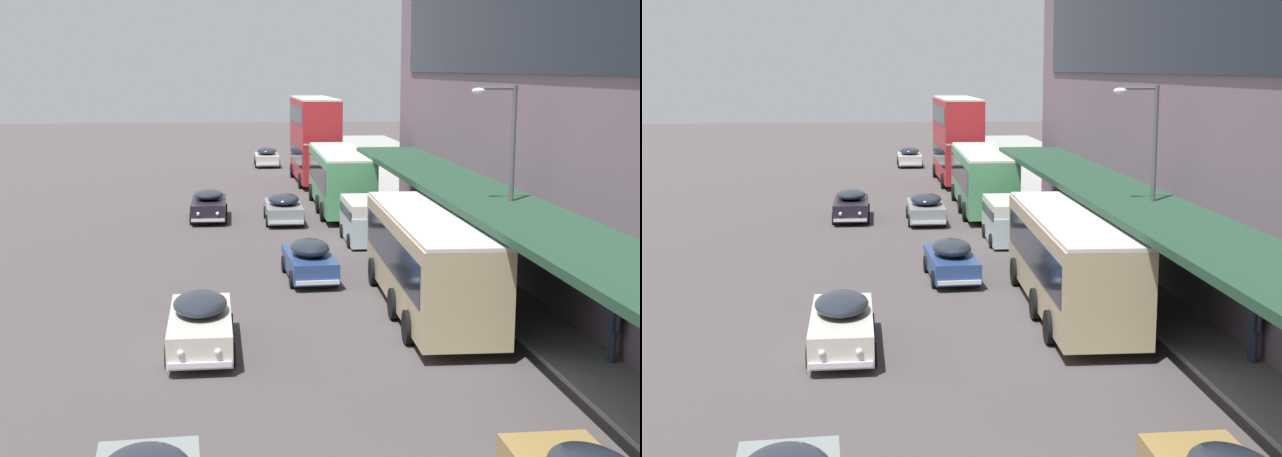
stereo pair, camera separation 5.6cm
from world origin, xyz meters
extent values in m
cube|color=#4C9660|center=(3.92, 36.26, 1.79)|extent=(2.76, 11.44, 2.88)
cube|color=black|center=(3.92, 36.26, 2.14)|extent=(2.79, 10.53, 1.27)
cube|color=silver|center=(3.92, 36.26, 3.28)|extent=(2.66, 11.43, 0.12)
cube|color=black|center=(4.01, 42.00, 2.98)|extent=(1.29, 0.08, 0.36)
cylinder|color=black|center=(2.70, 40.16, 0.50)|extent=(0.27, 1.00, 1.00)
cylinder|color=black|center=(5.27, 40.12, 0.50)|extent=(0.27, 1.00, 1.00)
cylinder|color=black|center=(2.57, 32.75, 0.50)|extent=(0.27, 1.00, 1.00)
cylinder|color=black|center=(5.15, 32.71, 0.50)|extent=(0.27, 1.00, 1.00)
cylinder|color=black|center=(2.62, 35.43, 0.50)|extent=(0.27, 1.00, 1.00)
cylinder|color=black|center=(5.19, 35.39, 0.50)|extent=(0.27, 1.00, 1.00)
cube|color=tan|center=(4.05, 15.05, 1.72)|extent=(2.73, 11.03, 2.74)
cube|color=black|center=(4.05, 15.05, 2.05)|extent=(2.75, 10.15, 1.20)
cube|color=silver|center=(4.05, 15.05, 3.14)|extent=(2.63, 11.03, 0.12)
cube|color=black|center=(4.18, 20.58, 2.84)|extent=(1.24, 0.09, 0.36)
cylinder|color=black|center=(2.91, 18.81, 0.50)|extent=(0.27, 1.01, 1.00)
cylinder|color=black|center=(5.38, 18.75, 0.50)|extent=(0.27, 1.01, 1.00)
cylinder|color=black|center=(2.74, 11.68, 0.50)|extent=(0.27, 1.01, 1.00)
cylinder|color=black|center=(5.21, 11.62, 0.50)|extent=(0.27, 1.01, 1.00)
cylinder|color=black|center=(2.80, 14.26, 0.50)|extent=(0.27, 1.01, 1.00)
cylinder|color=black|center=(5.27, 14.20, 0.50)|extent=(0.27, 1.01, 1.00)
cube|color=#AF2429|center=(3.73, 48.57, 1.67)|extent=(2.68, 9.46, 2.65)
cube|color=black|center=(3.73, 48.57, 1.99)|extent=(2.71, 8.70, 1.17)
cube|color=silver|center=(3.73, 48.57, 3.05)|extent=(2.58, 9.45, 0.12)
cube|color=#AF2429|center=(3.73, 48.57, 4.42)|extent=(2.68, 9.46, 2.65)
cube|color=black|center=(3.73, 48.57, 4.74)|extent=(2.71, 8.70, 1.17)
cube|color=silver|center=(3.73, 48.57, 5.80)|extent=(2.58, 9.45, 0.12)
cube|color=black|center=(3.66, 53.32, 5.50)|extent=(1.27, 0.08, 0.36)
cylinder|color=black|center=(2.41, 51.76, 0.50)|extent=(0.26, 1.00, 1.00)
cylinder|color=black|center=(4.96, 51.79, 0.50)|extent=(0.26, 1.00, 1.00)
cylinder|color=black|center=(2.50, 45.63, 0.50)|extent=(0.26, 1.00, 1.00)
cylinder|color=black|center=(5.05, 45.67, 0.50)|extent=(0.26, 1.00, 1.00)
cube|color=black|center=(-3.30, 33.78, 0.64)|extent=(1.78, 4.48, 0.84)
ellipsoid|color=#1E232D|center=(-3.30, 34.01, 1.31)|extent=(1.56, 2.47, 0.54)
cube|color=silver|center=(-3.32, 31.50, 0.37)|extent=(1.66, 0.13, 0.14)
cube|color=silver|center=(-3.28, 36.07, 0.37)|extent=(1.66, 0.13, 0.14)
sphere|color=silver|center=(-2.84, 31.53, 0.69)|extent=(0.18, 0.18, 0.18)
sphere|color=silver|center=(-3.80, 31.53, 0.69)|extent=(0.18, 0.18, 0.18)
cylinder|color=black|center=(-2.44, 32.39, 0.32)|extent=(0.14, 0.64, 0.64)
cylinder|color=black|center=(-4.19, 32.40, 0.32)|extent=(0.14, 0.64, 0.64)
cylinder|color=black|center=(-2.42, 35.16, 0.32)|extent=(0.14, 0.64, 0.64)
cylinder|color=black|center=(-4.17, 35.18, 0.32)|extent=(0.14, 0.64, 0.64)
cube|color=beige|center=(0.94, 59.62, 0.60)|extent=(1.87, 4.42, 0.76)
ellipsoid|color=#1E232D|center=(0.93, 59.40, 1.26)|extent=(1.63, 2.43, 0.60)
cube|color=silver|center=(0.95, 61.87, 0.37)|extent=(1.74, 0.13, 0.14)
cube|color=silver|center=(0.92, 57.37, 0.37)|extent=(1.74, 0.13, 0.14)
sphere|color=silver|center=(0.45, 61.85, 0.65)|extent=(0.18, 0.18, 0.18)
sphere|color=silver|center=(1.46, 61.84, 0.65)|extent=(0.18, 0.18, 0.18)
cylinder|color=black|center=(0.03, 61.00, 0.32)|extent=(0.15, 0.64, 0.64)
cylinder|color=black|center=(1.86, 60.98, 0.32)|extent=(0.15, 0.64, 0.64)
cylinder|color=black|center=(0.01, 58.27, 0.32)|extent=(0.15, 0.64, 0.64)
cylinder|color=black|center=(1.84, 58.25, 0.32)|extent=(0.15, 0.64, 0.64)
cube|color=navy|center=(0.67, 19.98, 0.59)|extent=(1.83, 4.22, 0.75)
ellipsoid|color=#1E232D|center=(0.68, 19.77, 1.24)|extent=(1.55, 2.35, 0.61)
cube|color=silver|center=(0.57, 22.10, 0.37)|extent=(1.56, 0.19, 0.14)
cube|color=silver|center=(0.76, 17.86, 0.37)|extent=(1.56, 0.19, 0.14)
sphere|color=silver|center=(0.12, 22.05, 0.64)|extent=(0.18, 0.18, 0.18)
sphere|color=silver|center=(1.02, 22.09, 0.64)|extent=(0.18, 0.18, 0.18)
cylinder|color=black|center=(-0.21, 21.23, 0.32)|extent=(0.17, 0.65, 0.64)
cylinder|color=black|center=(1.43, 21.30, 0.32)|extent=(0.17, 0.65, 0.64)
cylinder|color=black|center=(-0.09, 18.66, 0.32)|extent=(0.17, 0.65, 0.64)
cylinder|color=black|center=(1.55, 18.73, 0.32)|extent=(0.17, 0.65, 0.64)
cube|color=beige|center=(-3.17, 11.72, 0.64)|extent=(1.78, 4.65, 0.84)
ellipsoid|color=#1E232D|center=(-3.17, 11.95, 1.29)|extent=(1.54, 2.57, 0.52)
cube|color=silver|center=(-3.14, 9.35, 0.37)|extent=(1.63, 0.14, 0.14)
cube|color=silver|center=(-3.20, 14.08, 0.37)|extent=(1.63, 0.14, 0.14)
sphere|color=silver|center=(-2.67, 9.39, 0.69)|extent=(0.18, 0.18, 0.18)
sphere|color=silver|center=(-3.61, 9.37, 0.69)|extent=(0.18, 0.18, 0.18)
cylinder|color=black|center=(-2.29, 10.29, 0.32)|extent=(0.15, 0.64, 0.64)
cylinder|color=black|center=(-4.01, 10.27, 0.32)|extent=(0.15, 0.64, 0.64)
cylinder|color=black|center=(-2.33, 13.16, 0.32)|extent=(0.15, 0.64, 0.64)
cylinder|color=black|center=(-4.05, 13.14, 0.32)|extent=(0.15, 0.64, 0.64)
cube|color=gray|center=(0.53, 32.69, 0.59)|extent=(1.81, 4.41, 0.74)
ellipsoid|color=#1E232D|center=(0.53, 32.47, 1.23)|extent=(1.59, 2.43, 0.57)
cube|color=silver|center=(0.54, 34.94, 0.37)|extent=(1.70, 0.13, 0.14)
cube|color=silver|center=(0.52, 30.44, 0.37)|extent=(1.70, 0.13, 0.14)
sphere|color=silver|center=(0.05, 34.91, 0.64)|extent=(0.18, 0.18, 0.18)
sphere|color=silver|center=(1.03, 34.91, 0.64)|extent=(0.18, 0.18, 0.18)
cylinder|color=black|center=(-0.36, 34.06, 0.32)|extent=(0.14, 0.64, 0.64)
cylinder|color=black|center=(1.43, 34.05, 0.32)|extent=(0.14, 0.64, 0.64)
cylinder|color=black|center=(-0.37, 31.33, 0.32)|extent=(0.14, 0.64, 0.64)
cylinder|color=black|center=(1.42, 31.32, 0.32)|extent=(0.14, 0.64, 0.64)
sphere|color=silver|center=(3.04, 3.00, 0.65)|extent=(0.18, 0.18, 0.18)
sphere|color=silver|center=(4.00, 3.01, 0.65)|extent=(0.18, 0.18, 0.18)
cube|color=silver|center=(3.85, 26.89, 0.76)|extent=(1.77, 4.31, 1.29)
cube|color=silver|center=(3.85, 26.89, 1.55)|extent=(1.73, 4.22, 0.83)
cube|color=black|center=(3.85, 26.89, 1.45)|extent=(1.81, 3.88, 0.41)
ellipsoid|color=silver|center=(3.86, 28.99, 0.90)|extent=(1.61, 0.61, 1.11)
cylinder|color=black|center=(2.98, 28.15, 0.32)|extent=(0.16, 0.64, 0.64)
cylinder|color=black|center=(4.73, 28.14, 0.32)|extent=(0.16, 0.64, 0.64)
cylinder|color=black|center=(2.97, 25.65, 0.32)|extent=(0.16, 0.64, 0.64)
cylinder|color=black|center=(4.72, 25.64, 0.32)|extent=(0.16, 0.64, 0.64)
cylinder|color=#293042|center=(7.68, 9.05, 0.57)|extent=(0.16, 0.16, 0.85)
cylinder|color=#293042|center=(7.65, 9.21, 0.57)|extent=(0.16, 0.16, 0.85)
cube|color=#293042|center=(7.66, 9.13, 1.35)|extent=(0.30, 0.43, 0.70)
cylinder|color=#293042|center=(7.70, 8.87, 1.39)|extent=(0.10, 0.10, 0.63)
cylinder|color=#293042|center=(7.62, 9.39, 1.39)|extent=(0.10, 0.10, 0.63)
sphere|color=tan|center=(7.66, 9.13, 1.81)|extent=(0.22, 0.22, 0.22)
cylinder|color=black|center=(7.66, 9.13, 1.89)|extent=(0.33, 0.33, 0.02)
cylinder|color=black|center=(7.66, 9.13, 1.95)|extent=(0.21, 0.21, 0.12)
cylinder|color=#4C4C51|center=(6.87, 15.44, 3.72)|extent=(0.16, 0.16, 7.14)
cylinder|color=#4C4C51|center=(6.27, 15.44, 7.19)|extent=(1.20, 0.10, 0.10)
ellipsoid|color=silver|center=(5.67, 15.44, 7.11)|extent=(0.44, 0.28, 0.20)
camera|label=1|loc=(-2.39, -12.53, 7.80)|focal=50.00mm
camera|label=2|loc=(-2.33, -12.54, 7.80)|focal=50.00mm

